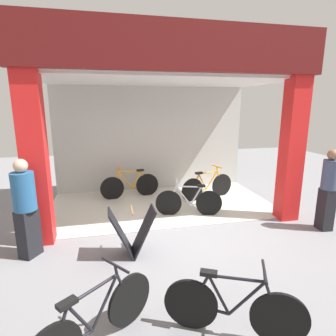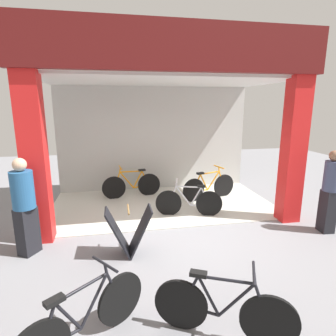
{
  "view_description": "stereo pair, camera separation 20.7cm",
  "coord_description": "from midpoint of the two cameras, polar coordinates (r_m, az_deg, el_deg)",
  "views": [
    {
      "loc": [
        -1.33,
        -5.24,
        2.56
      ],
      "look_at": [
        0.0,
        0.75,
        1.15
      ],
      "focal_mm": 29.52,
      "sensor_mm": 36.0,
      "label": 1
    },
    {
      "loc": [
        -1.13,
        -5.28,
        2.56
      ],
      "look_at": [
        0.0,
        0.75,
        1.15
      ],
      "focal_mm": 29.52,
      "sensor_mm": 36.0,
      "label": 2
    }
  ],
  "objects": [
    {
      "name": "bicycle_parked_0",
      "position": [
        3.5,
        13.13,
        -26.62
      ],
      "size": [
        1.45,
        0.74,
        0.87
      ],
      "color": "black",
      "rests_on": "ground"
    },
    {
      "name": "pedestrian_2",
      "position": [
        5.28,
        -26.53,
        -6.9
      ],
      "size": [
        0.5,
        0.5,
        1.71
      ],
      "color": "black",
      "rests_on": "ground"
    },
    {
      "name": "bicycle_inside_2",
      "position": [
        7.7,
        9.22,
        -3.82
      ],
      "size": [
        1.59,
        0.54,
        0.9
      ],
      "color": "black",
      "rests_on": "ground"
    },
    {
      "name": "bicycle_inside_0",
      "position": [
        7.81,
        -6.7,
        -3.5
      ],
      "size": [
        1.63,
        0.45,
        0.9
      ],
      "color": "black",
      "rests_on": "ground"
    },
    {
      "name": "shop_facade",
      "position": [
        6.9,
        -0.31,
        9.41
      ],
      "size": [
        5.85,
        3.32,
        4.01
      ],
      "color": "beige",
      "rests_on": "ground"
    },
    {
      "name": "bicycle_inside_1",
      "position": [
        6.52,
        5.27,
        -7.01
      ],
      "size": [
        1.53,
        0.48,
        0.86
      ],
      "color": "black",
      "rests_on": "ground"
    },
    {
      "name": "bicycle_parked_1",
      "position": [
        3.41,
        -15.09,
        -27.98
      ],
      "size": [
        1.29,
        1.02,
        0.88
      ],
      "color": "black",
      "rests_on": "ground"
    },
    {
      "name": "sandwich_board_sign",
      "position": [
        4.92,
        -6.82,
        -12.91
      ],
      "size": [
        0.79,
        0.46,
        0.85
      ],
      "color": "black",
      "rests_on": "ground"
    },
    {
      "name": "pedestrian_1",
      "position": [
        6.48,
        31.26,
        -4.12
      ],
      "size": [
        0.33,
        0.33,
        1.7
      ],
      "color": "black",
      "rests_on": "ground"
    },
    {
      "name": "ground_plane",
      "position": [
        5.98,
        2.37,
        -12.43
      ],
      "size": [
        19.3,
        19.3,
        0.0
      ],
      "primitive_type": "plane",
      "color": "gray",
      "rests_on": "ground"
    }
  ]
}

